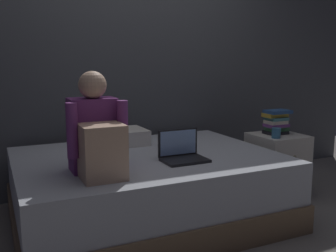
% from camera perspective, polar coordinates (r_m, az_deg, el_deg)
% --- Properties ---
extents(ground_plane, '(8.00, 8.00, 0.00)m').
position_cam_1_polar(ground_plane, '(2.97, 2.96, -15.14)').
color(ground_plane, gray).
extents(wall_back, '(5.60, 0.10, 2.70)m').
position_cam_1_polar(wall_back, '(3.80, -5.54, 11.18)').
color(wall_back, '#4C4F54').
rests_on(wall_back, ground_plane).
extents(bed, '(2.00, 1.50, 0.53)m').
position_cam_1_polar(bed, '(3.05, -3.06, -9.19)').
color(bed, '#7A6047').
rests_on(bed, ground_plane).
extents(nightstand, '(0.44, 0.46, 0.58)m').
position_cam_1_polar(nightstand, '(3.71, 15.94, -5.65)').
color(nightstand, beige).
rests_on(nightstand, ground_plane).
extents(person_sitting, '(0.39, 0.44, 0.66)m').
position_cam_1_polar(person_sitting, '(2.47, -10.66, -1.36)').
color(person_sitting, '#75337A').
rests_on(person_sitting, bed).
extents(laptop, '(0.32, 0.23, 0.22)m').
position_cam_1_polar(laptop, '(2.79, 2.10, -4.02)').
color(laptop, black).
rests_on(laptop, bed).
extents(pillow, '(0.56, 0.36, 0.13)m').
position_cam_1_polar(pillow, '(3.33, -8.15, -1.72)').
color(pillow, silver).
rests_on(pillow, bed).
extents(book_stack, '(0.23, 0.17, 0.22)m').
position_cam_1_polar(book_stack, '(3.65, 15.87, 0.63)').
color(book_stack, black).
rests_on(book_stack, nightstand).
extents(mug, '(0.08, 0.08, 0.09)m').
position_cam_1_polar(mug, '(3.46, 15.86, -1.02)').
color(mug, teal).
rests_on(mug, nightstand).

